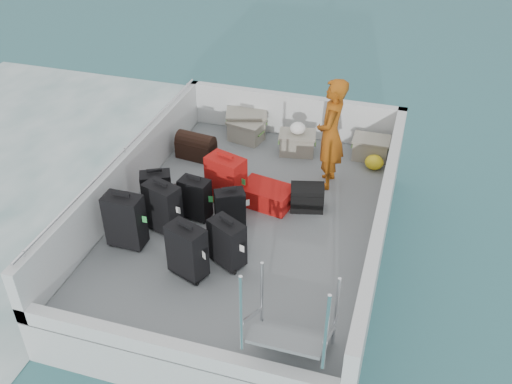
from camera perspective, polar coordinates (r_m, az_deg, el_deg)
ground at (r=8.02m, az=-0.77°, el=-6.05°), size 160.00×160.00×0.00m
ferry_hull at (r=7.83m, az=-0.79°, el=-4.38°), size 3.60×5.00×0.60m
deck at (r=7.64m, az=-0.81°, el=-2.57°), size 3.30×4.70×0.02m
deck_fittings at (r=7.08m, az=1.06°, el=-2.09°), size 3.60×5.00×0.90m
suitcase_0 at (r=7.15m, az=-12.95°, el=-2.85°), size 0.46×0.27×0.71m
suitcase_1 at (r=7.31m, az=-9.29°, el=-1.60°), size 0.51×0.39×0.68m
suitcase_2 at (r=7.71m, az=-9.89°, el=0.00°), size 0.46×0.39×0.58m
suitcase_3 at (r=6.60m, az=-6.89°, el=-5.92°), size 0.51×0.40×0.68m
suitcase_4 at (r=7.51m, az=-6.10°, el=-0.71°), size 0.42×0.28×0.58m
suitcase_5 at (r=7.74m, az=-3.02°, el=1.18°), size 0.58×0.45×0.70m
suitcase_6 at (r=6.74m, az=-2.91°, el=-5.13°), size 0.50×0.43×0.59m
suitcase_7 at (r=7.33m, az=-2.61°, el=-1.70°), size 0.43×0.37×0.53m
suitcase_8 at (r=7.80m, az=1.06°, el=-0.33°), size 0.77×0.58×0.27m
duffel_0 at (r=8.89m, az=-6.01°, el=4.37°), size 0.63×0.37×0.32m
duffel_1 at (r=8.22m, az=-2.89°, el=1.83°), size 0.49×0.34×0.32m
duffel_2 at (r=7.73m, az=5.11°, el=-0.64°), size 0.50×0.40×0.32m
crate_0 at (r=9.49m, az=-0.94°, el=6.83°), size 0.72×0.59×0.38m
crate_1 at (r=9.32m, az=-0.98°, el=6.05°), size 0.58×0.46×0.31m
crate_2 at (r=8.98m, az=4.13°, el=4.81°), size 0.58×0.45×0.32m
crate_3 at (r=9.00m, az=11.37°, el=4.24°), size 0.53×0.37×0.31m
yellow_bag at (r=8.76m, az=11.73°, el=2.93°), size 0.28×0.26×0.22m
white_bag at (r=8.86m, az=4.19°, el=6.21°), size 0.24×0.24×0.18m
passenger at (r=7.94m, az=7.47°, el=5.73°), size 0.39×0.60×1.62m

